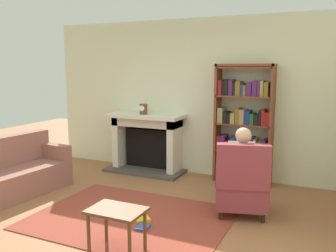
{
  "coord_description": "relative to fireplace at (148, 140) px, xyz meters",
  "views": [
    {
      "loc": [
        2.21,
        -3.41,
        1.87
      ],
      "look_at": [
        0.1,
        1.2,
        1.05
      ],
      "focal_mm": 38.63,
      "sensor_mm": 36.0,
      "label": 1
    }
  ],
  "objects": [
    {
      "name": "side_table",
      "position": [
        1.12,
        -2.79,
        -0.17
      ],
      "size": [
        0.56,
        0.39,
        0.47
      ],
      "color": "brown",
      "rests_on": "ground"
    },
    {
      "name": "bookshelf",
      "position": [
        1.73,
        0.03,
        0.39
      ],
      "size": [
        0.92,
        0.32,
        1.93
      ],
      "color": "brown",
      "rests_on": "ground"
    },
    {
      "name": "ground",
      "position": [
        0.81,
        -2.3,
        -0.56
      ],
      "size": [
        14.0,
        14.0,
        0.0
      ],
      "primitive_type": "plane",
      "color": "#98623E"
    },
    {
      "name": "back_wall",
      "position": [
        0.81,
        0.25,
        0.79
      ],
      "size": [
        5.6,
        0.1,
        2.7
      ],
      "primitive_type": "cube",
      "color": "beige",
      "rests_on": "ground"
    },
    {
      "name": "fireplace",
      "position": [
        0.0,
        0.0,
        0.0
      ],
      "size": [
        1.42,
        0.64,
        1.05
      ],
      "color": "#4C4742",
      "rests_on": "ground"
    },
    {
      "name": "mantel_clock",
      "position": [
        -0.02,
        -0.1,
        0.58
      ],
      "size": [
        0.14,
        0.14,
        0.18
      ],
      "color": "brown",
      "rests_on": "fireplace"
    },
    {
      "name": "sofa_floral",
      "position": [
        -1.22,
        -2.02,
        -0.24
      ],
      "size": [
        0.88,
        1.76,
        0.85
      ],
      "rotation": [
        0.0,
        0.0,
        1.47
      ],
      "color": "#955E53",
      "rests_on": "ground"
    },
    {
      "name": "scattered_books",
      "position": [
        1.01,
        -2.07,
        -0.53
      ],
      "size": [
        0.35,
        0.44,
        0.04
      ],
      "color": "#334CA5",
      "rests_on": "area_rug"
    },
    {
      "name": "seated_reader",
      "position": [
        2.02,
        -1.23,
        0.06
      ],
      "size": [
        0.46,
        0.59,
        1.14
      ],
      "rotation": [
        0.0,
        0.0,
        3.42
      ],
      "color": "silver",
      "rests_on": "ground"
    },
    {
      "name": "armchair_reading",
      "position": [
        2.05,
        -1.34,
        -0.14
      ],
      "size": [
        0.79,
        0.77,
        0.97
      ],
      "rotation": [
        0.0,
        0.0,
        3.42
      ],
      "color": "#331E14",
      "rests_on": "ground"
    },
    {
      "name": "area_rug",
      "position": [
        0.81,
        -2.0,
        -0.55
      ],
      "size": [
        2.4,
        1.8,
        0.01
      ],
      "primitive_type": "cube",
      "color": "brown",
      "rests_on": "ground"
    }
  ]
}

